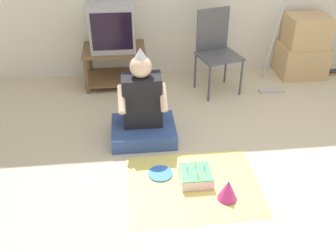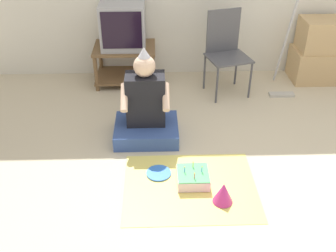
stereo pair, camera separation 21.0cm
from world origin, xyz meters
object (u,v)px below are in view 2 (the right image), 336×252
folding_chair (226,47)px  dust_mop (283,67)px  party_hat_blue (223,193)px  paper_plate (159,173)px  person_seated (146,110)px  cardboard_box_stack (318,52)px  tv (123,25)px  birthday_cake (193,177)px

folding_chair → dust_mop: 0.68m
party_hat_blue → paper_plate: (-0.48, 0.35, -0.08)m
folding_chair → person_seated: size_ratio=1.03×
cardboard_box_stack → dust_mop: (-0.49, -0.33, -0.04)m
tv → person_seated: (0.26, -1.17, -0.42)m
tv → dust_mop: (1.77, -0.33, -0.39)m
dust_mop → paper_plate: (-1.41, -1.42, -0.30)m
folding_chair → party_hat_blue: 1.92m
person_seated → paper_plate: 0.65m
tv → dust_mop: size_ratio=0.46×
tv → paper_plate: tv is taller
cardboard_box_stack → party_hat_blue: size_ratio=4.23×
dust_mop → tv: bearing=169.4°
paper_plate → tv: bearing=101.7°
tv → person_seated: 1.27m
person_seated → party_hat_blue: size_ratio=5.04×
dust_mop → party_hat_blue: 2.01m
cardboard_box_stack → birthday_cake: bearing=-131.1°
folding_chair → cardboard_box_stack: size_ratio=1.23×
cardboard_box_stack → paper_plate: bearing=-137.4°
dust_mop → person_seated: 1.73m
tv → party_hat_blue: 2.35m
folding_chair → dust_mop: bearing=-7.3°
folding_chair → cardboard_box_stack: bearing=12.1°
paper_plate → birthday_cake: bearing=-22.4°
person_seated → party_hat_blue: (0.59, -0.93, -0.18)m
dust_mop → birthday_cake: 1.93m
dust_mop → party_hat_blue: (-0.92, -1.77, -0.22)m
cardboard_box_stack → birthday_cake: 2.49m
folding_chair → birthday_cake: bearing=-106.6°
dust_mop → party_hat_blue: bearing=-117.5°
folding_chair → birthday_cake: folding_chair is taller
folding_chair → party_hat_blue: (-0.28, -1.85, -0.42)m
person_seated → party_hat_blue: person_seated is taller
cardboard_box_stack → paper_plate: (-1.90, -1.75, -0.33)m
cardboard_box_stack → dust_mop: bearing=-146.5°
tv → birthday_cake: (0.64, -1.87, -0.64)m
folding_chair → dust_mop: size_ratio=0.83×
tv → paper_plate: (0.37, -1.76, -0.68)m
folding_chair → person_seated: folding_chair is taller
person_seated → birthday_cake: person_seated is taller
person_seated → dust_mop: bearing=29.0°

